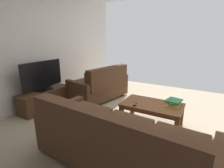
# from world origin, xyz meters

# --- Properties ---
(ground_plane) EXTENTS (5.31, 5.62, 0.01)m
(ground_plane) POSITION_xyz_m (0.00, 0.00, -0.00)
(ground_plane) COLOR #B7A88E
(wall_right) EXTENTS (0.12, 5.62, 2.64)m
(wall_right) POSITION_xyz_m (2.65, 0.00, 1.32)
(wall_right) COLOR white
(wall_right) RESTS_ON ground
(sofa_main) EXTENTS (2.14, 1.00, 0.85)m
(sofa_main) POSITION_xyz_m (0.12, 1.06, 0.36)
(sofa_main) COLOR black
(sofa_main) RESTS_ON ground
(loveseat_near) EXTENTS (1.05, 1.55, 0.86)m
(loveseat_near) POSITION_xyz_m (1.54, -0.80, 0.36)
(loveseat_near) COLOR black
(loveseat_near) RESTS_ON ground
(coffee_table) EXTENTS (1.03, 0.61, 0.40)m
(coffee_table) POSITION_xyz_m (0.06, -0.18, 0.34)
(coffee_table) COLOR brown
(coffee_table) RESTS_ON ground
(tv_stand) EXTENTS (0.39, 1.15, 0.42)m
(tv_stand) POSITION_xyz_m (2.32, 0.25, 0.21)
(tv_stand) COLOR #4C331E
(tv_stand) RESTS_ON ground
(flat_tv) EXTENTS (0.20, 0.97, 0.62)m
(flat_tv) POSITION_xyz_m (2.32, 0.25, 0.75)
(flat_tv) COLOR black
(flat_tv) RESTS_ON tv_stand
(book_stack) EXTENTS (0.28, 0.33, 0.09)m
(book_stack) POSITION_xyz_m (-0.27, -0.30, 0.45)
(book_stack) COLOR #E0CC4C
(book_stack) RESTS_ON coffee_table
(tv_remote) EXTENTS (0.08, 0.17, 0.02)m
(tv_remote) POSITION_xyz_m (0.31, 0.01, 0.41)
(tv_remote) COLOR black
(tv_remote) RESTS_ON coffee_table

